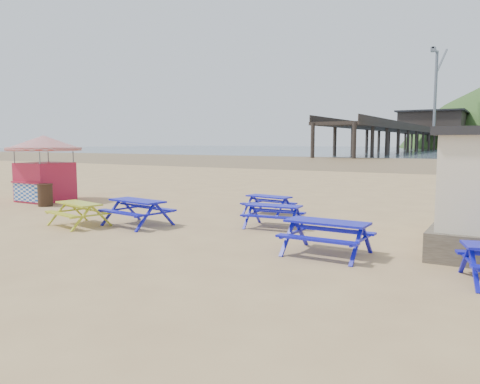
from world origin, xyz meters
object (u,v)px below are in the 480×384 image
Objects in this scene: picnic_table_yellow at (79,214)px; picnic_table_blue_b at (269,205)px; litter_bin at (45,195)px; ice_cream_kiosk at (44,160)px.

picnic_table_blue_b is at bearing 63.09° from picnic_table_yellow.
picnic_table_blue_b is 6.93m from picnic_table_yellow.
litter_bin is (-9.54, -2.71, 0.13)m from picnic_table_blue_b.
picnic_table_yellow is (-4.44, -5.32, 0.02)m from picnic_table_blue_b.
picnic_table_blue_b is 0.89× the size of picnic_table_yellow.
picnic_table_yellow is at bearing -122.67° from picnic_table_blue_b.
ice_cream_kiosk reaches higher than picnic_table_blue_b.
litter_bin is (-5.11, 2.61, 0.11)m from picnic_table_yellow.
picnic_table_yellow is 7.72m from ice_cream_kiosk.
picnic_table_yellow is at bearing -27.05° from litter_bin.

